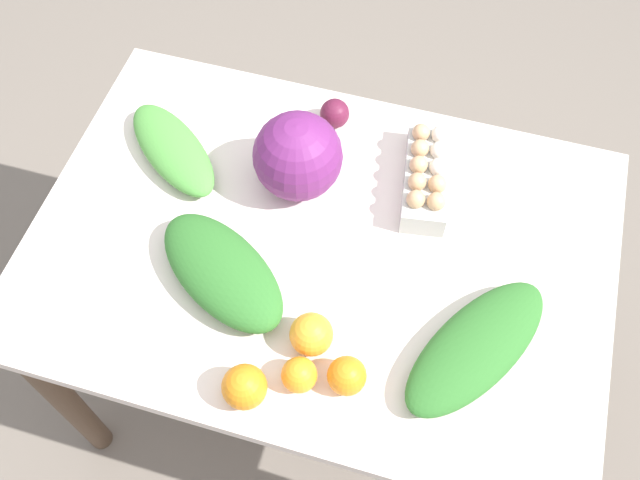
{
  "coord_description": "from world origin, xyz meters",
  "views": [
    {
      "loc": [
        -0.21,
        0.72,
        2.02
      ],
      "look_at": [
        0.0,
        0.0,
        0.77
      ],
      "focal_mm": 40.0,
      "sensor_mm": 36.0,
      "label": 1
    }
  ],
  "objects_px": {
    "egg_carton": "(427,174)",
    "greens_bunch_scallion": "(222,271)",
    "beet_root": "(335,113)",
    "orange_0": "(347,376)",
    "cabbage_purple": "(298,156)",
    "orange_2": "(299,375)",
    "orange_3": "(244,387)",
    "greens_bunch_chard": "(476,347)",
    "orange_1": "(311,334)",
    "greens_bunch_dandelion": "(173,149)"
  },
  "relations": [
    {
      "from": "egg_carton",
      "to": "greens_bunch_scallion",
      "type": "distance_m",
      "value": 0.48
    },
    {
      "from": "beet_root",
      "to": "orange_0",
      "type": "bearing_deg",
      "value": 107.57
    },
    {
      "from": "cabbage_purple",
      "to": "orange_0",
      "type": "distance_m",
      "value": 0.47
    },
    {
      "from": "greens_bunch_scallion",
      "to": "orange_2",
      "type": "bearing_deg",
      "value": 142.4
    },
    {
      "from": "orange_3",
      "to": "greens_bunch_chard",
      "type": "bearing_deg",
      "value": -153.23
    },
    {
      "from": "greens_bunch_chard",
      "to": "orange_2",
      "type": "xyz_separation_m",
      "value": [
        0.3,
        0.14,
        0.0
      ]
    },
    {
      "from": "orange_0",
      "to": "orange_1",
      "type": "xyz_separation_m",
      "value": [
        0.08,
        -0.06,
        0.0
      ]
    },
    {
      "from": "greens_bunch_dandelion",
      "to": "greens_bunch_scallion",
      "type": "bearing_deg",
      "value": 129.13
    },
    {
      "from": "orange_0",
      "to": "orange_2",
      "type": "relative_size",
      "value": 1.09
    },
    {
      "from": "greens_bunch_scallion",
      "to": "orange_1",
      "type": "relative_size",
      "value": 3.91
    },
    {
      "from": "beet_root",
      "to": "orange_3",
      "type": "height_order",
      "value": "orange_3"
    },
    {
      "from": "greens_bunch_dandelion",
      "to": "orange_3",
      "type": "relative_size",
      "value": 3.59
    },
    {
      "from": "egg_carton",
      "to": "orange_1",
      "type": "relative_size",
      "value": 3.25
    },
    {
      "from": "cabbage_purple",
      "to": "orange_3",
      "type": "bearing_deg",
      "value": 95.61
    },
    {
      "from": "cabbage_purple",
      "to": "greens_bunch_scallion",
      "type": "xyz_separation_m",
      "value": [
        0.07,
        0.27,
        -0.05
      ]
    },
    {
      "from": "cabbage_purple",
      "to": "greens_bunch_chard",
      "type": "bearing_deg",
      "value": 146.35
    },
    {
      "from": "cabbage_purple",
      "to": "orange_2",
      "type": "distance_m",
      "value": 0.46
    },
    {
      "from": "beet_root",
      "to": "orange_1",
      "type": "bearing_deg",
      "value": 100.99
    },
    {
      "from": "egg_carton",
      "to": "greens_bunch_chard",
      "type": "bearing_deg",
      "value": -163.13
    },
    {
      "from": "egg_carton",
      "to": "orange_0",
      "type": "bearing_deg",
      "value": 165.99
    },
    {
      "from": "orange_1",
      "to": "orange_2",
      "type": "distance_m",
      "value": 0.08
    },
    {
      "from": "orange_0",
      "to": "greens_bunch_dandelion",
      "type": "bearing_deg",
      "value": -38.45
    },
    {
      "from": "egg_carton",
      "to": "orange_0",
      "type": "relative_size",
      "value": 3.69
    },
    {
      "from": "beet_root",
      "to": "orange_2",
      "type": "height_order",
      "value": "same"
    },
    {
      "from": "cabbage_purple",
      "to": "beet_root",
      "type": "distance_m",
      "value": 0.2
    },
    {
      "from": "cabbage_purple",
      "to": "orange_1",
      "type": "bearing_deg",
      "value": 110.73
    },
    {
      "from": "orange_0",
      "to": "orange_1",
      "type": "distance_m",
      "value": 0.1
    },
    {
      "from": "orange_0",
      "to": "orange_2",
      "type": "xyz_separation_m",
      "value": [
        0.08,
        0.02,
        -0.0
      ]
    },
    {
      "from": "egg_carton",
      "to": "greens_bunch_scallion",
      "type": "relative_size",
      "value": 0.83
    },
    {
      "from": "orange_2",
      "to": "orange_3",
      "type": "height_order",
      "value": "orange_3"
    },
    {
      "from": "orange_2",
      "to": "cabbage_purple",
      "type": "bearing_deg",
      "value": -72.77
    },
    {
      "from": "egg_carton",
      "to": "orange_1",
      "type": "bearing_deg",
      "value": 154.33
    },
    {
      "from": "egg_carton",
      "to": "orange_1",
      "type": "distance_m",
      "value": 0.44
    },
    {
      "from": "egg_carton",
      "to": "greens_bunch_dandelion",
      "type": "bearing_deg",
      "value": 89.85
    },
    {
      "from": "cabbage_purple",
      "to": "greens_bunch_scallion",
      "type": "bearing_deg",
      "value": 75.13
    },
    {
      "from": "orange_0",
      "to": "egg_carton",
      "type": "bearing_deg",
      "value": -95.58
    },
    {
      "from": "cabbage_purple",
      "to": "greens_bunch_dandelion",
      "type": "distance_m",
      "value": 0.29
    },
    {
      "from": "greens_bunch_scallion",
      "to": "beet_root",
      "type": "xyz_separation_m",
      "value": [
        -0.1,
        -0.46,
        -0.01
      ]
    },
    {
      "from": "greens_bunch_scallion",
      "to": "orange_3",
      "type": "distance_m",
      "value": 0.24
    },
    {
      "from": "greens_bunch_scallion",
      "to": "orange_1",
      "type": "bearing_deg",
      "value": 158.8
    },
    {
      "from": "orange_1",
      "to": "egg_carton",
      "type": "bearing_deg",
      "value": -107.24
    },
    {
      "from": "cabbage_purple",
      "to": "egg_carton",
      "type": "height_order",
      "value": "cabbage_purple"
    },
    {
      "from": "greens_bunch_chard",
      "to": "orange_0",
      "type": "height_order",
      "value": "orange_0"
    },
    {
      "from": "cabbage_purple",
      "to": "greens_bunch_dandelion",
      "type": "height_order",
      "value": "cabbage_purple"
    },
    {
      "from": "orange_1",
      "to": "beet_root",
      "type": "bearing_deg",
      "value": -79.01
    },
    {
      "from": "greens_bunch_dandelion",
      "to": "orange_0",
      "type": "xyz_separation_m",
      "value": [
        -0.5,
        0.4,
        0.01
      ]
    },
    {
      "from": "egg_carton",
      "to": "greens_bunch_chard",
      "type": "relative_size",
      "value": 0.75
    },
    {
      "from": "orange_0",
      "to": "greens_bunch_scallion",
      "type": "bearing_deg",
      "value": -25.38
    },
    {
      "from": "greens_bunch_dandelion",
      "to": "egg_carton",
      "type": "bearing_deg",
      "value": -171.71
    },
    {
      "from": "cabbage_purple",
      "to": "orange_0",
      "type": "relative_size",
      "value": 2.59
    }
  ]
}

